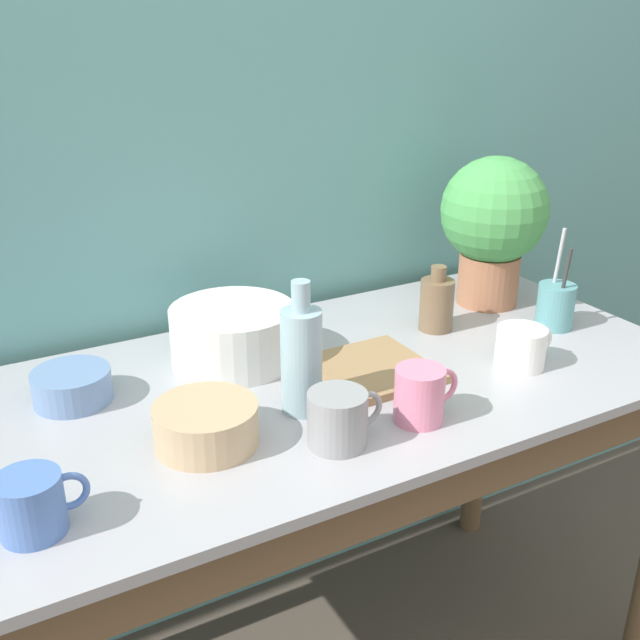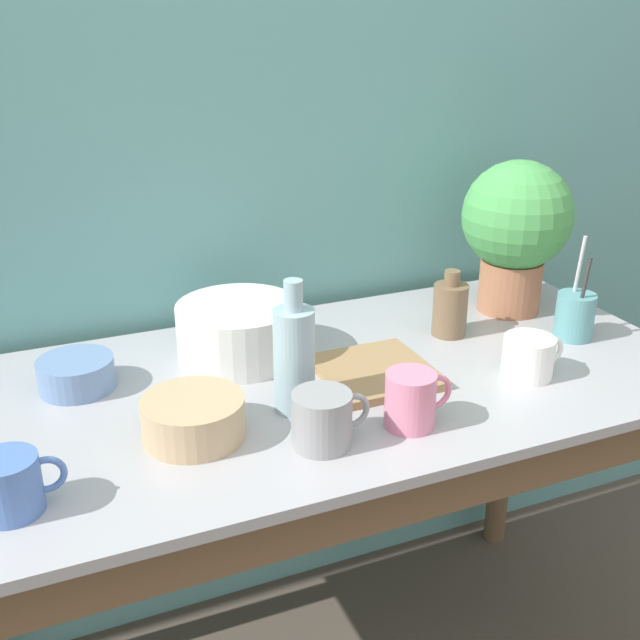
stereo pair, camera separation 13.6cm
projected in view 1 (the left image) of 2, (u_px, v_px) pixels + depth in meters
The scene contains 14 objects.
wall_back at pixel (227, 136), 1.58m from camera, with size 6.00×0.05×2.40m.
counter_table at pixel (327, 452), 1.44m from camera, with size 1.47×0.70×0.81m.
potted_plant at pixel (493, 220), 1.69m from camera, with size 0.24×0.24×0.34m.
bowl_wash_large at pixel (233, 335), 1.46m from camera, with size 0.24×0.24×0.11m.
bottle_tall at pixel (301, 358), 1.26m from camera, with size 0.07×0.07×0.24m.
bottle_short at pixel (437, 303), 1.60m from camera, with size 0.07×0.07×0.14m.
mug_white at pixel (521, 347), 1.44m from camera, with size 0.13×0.10×0.08m.
mug_blue at pixel (32, 504), 0.98m from camera, with size 0.12×0.09×0.09m.
mug_grey at pixel (339, 419), 1.18m from camera, with size 0.13×0.10×0.09m.
mug_pink at pixel (421, 394), 1.25m from camera, with size 0.12×0.08×0.10m.
bowl_small_tan at pixel (206, 425), 1.19m from camera, with size 0.17×0.17×0.07m.
bowl_small_blue at pixel (72, 386), 1.32m from camera, with size 0.14×0.14×0.06m.
utensil_cup at pixel (556, 305), 1.61m from camera, with size 0.08×0.08×0.22m.
tray_board at pixel (374, 369), 1.43m from camera, with size 0.20×0.21×0.02m.
Camera 1 is at (-0.61, -0.75, 1.45)m, focal length 42.00 mm.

